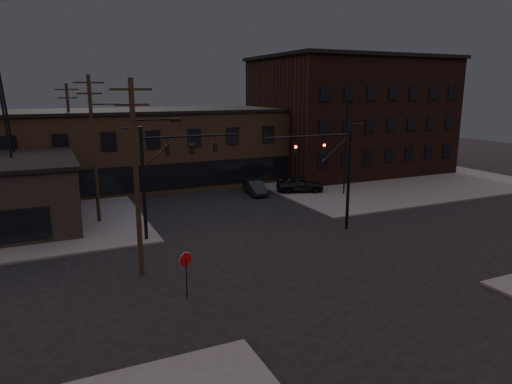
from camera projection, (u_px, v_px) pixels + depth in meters
ground at (303, 261)px, 28.24m from camera, size 140.00×140.00×0.00m
sidewalk_ne at (366, 174)px, 56.71m from camera, size 30.00×30.00×0.15m
building_row at (179, 147)px, 52.16m from camera, size 40.00×12.00×8.00m
building_right at (349, 116)px, 58.74m from camera, size 22.00×16.00×14.00m
traffic_signal_near at (336, 166)px, 33.34m from camera, size 7.12×0.24×8.00m
traffic_signal_far at (161, 169)px, 31.48m from camera, size 7.12×0.24×8.00m
stop_sign at (186, 264)px, 22.81m from camera, size 0.72×0.33×2.48m
utility_pole_near at (137, 174)px, 24.86m from camera, size 3.70×0.28×11.00m
utility_pole_mid at (94, 146)px, 35.02m from camera, size 3.70×0.28×11.50m
utility_pole_far at (71, 137)px, 45.29m from camera, size 2.20×0.28×11.00m
lot_light_a at (346, 140)px, 44.75m from camera, size 1.50×0.28×9.14m
lot_light_b at (363, 134)px, 51.64m from camera, size 1.50×0.28×9.14m
parked_car_lot_a at (300, 184)px, 46.57m from camera, size 5.19×3.49×1.64m
parked_car_lot_b at (303, 171)px, 55.35m from camera, size 4.36×1.82×1.26m
car_crossing at (255, 188)px, 46.09m from camera, size 1.94×4.34×1.38m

